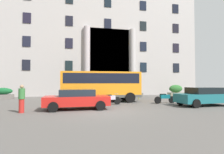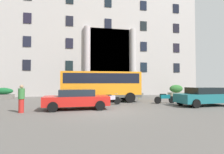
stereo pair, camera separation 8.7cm
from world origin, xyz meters
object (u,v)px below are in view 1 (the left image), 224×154
hedge_planter_east (3,94)px  white_taxi_kerbside (204,96)px  hedge_planter_entrance_right (79,93)px  scooter_by_planter (110,99)px  orange_minibus (101,84)px  motorcycle_near_kerb (164,98)px  parked_compact_extra (77,99)px  hedge_planter_west (105,91)px  hedge_planter_entrance_left (176,91)px  bus_stop_sign (139,85)px  motorcycle_far_end (70,99)px  pedestrian_man_red_shirt (22,99)px  hedge_planter_far_east (134,91)px

hedge_planter_east → white_taxi_kerbside: 19.64m
hedge_planter_entrance_right → hedge_planter_east: 8.07m
hedge_planter_east → scooter_by_planter: bearing=-35.1°
orange_minibus → scooter_by_planter: bearing=-80.4°
motorcycle_near_kerb → parked_compact_extra: bearing=-171.9°
hedge_planter_west → hedge_planter_entrance_left: bearing=0.2°
hedge_planter_west → motorcycle_near_kerb: size_ratio=1.00×
orange_minibus → bus_stop_sign: 4.67m
hedge_planter_entrance_left → motorcycle_far_end: 15.18m
hedge_planter_entrance_right → scooter_by_planter: bearing=-73.4°
bus_stop_sign → pedestrian_man_red_shirt: (-9.80, -6.74, -0.69)m
orange_minibus → pedestrian_man_red_shirt: orange_minibus is taller
orange_minibus → bus_stop_sign: size_ratio=2.93×
parked_compact_extra → white_taxi_kerbside: size_ratio=0.99×
parked_compact_extra → scooter_by_planter: (2.56, 1.75, -0.23)m
hedge_planter_east → motorcycle_far_end: size_ratio=1.05×
hedge_planter_east → motorcycle_far_end: 9.96m
hedge_planter_entrance_right → parked_compact_extra: 9.40m
bus_stop_sign → hedge_planter_far_east: bearing=80.5°
orange_minibus → scooter_by_planter: orange_minibus is taller
white_taxi_kerbside → motorcycle_near_kerb: white_taxi_kerbside is taller
bus_stop_sign → hedge_planter_west: bus_stop_sign is taller
hedge_planter_east → motorcycle_near_kerb: hedge_planter_east is taller
hedge_planter_east → hedge_planter_west: size_ratio=1.03×
hedge_planter_entrance_right → hedge_planter_entrance_left: 12.70m
parked_compact_extra → pedestrian_man_red_shirt: bearing=-168.9°
hedge_planter_entrance_right → motorcycle_near_kerb: (7.07, -7.57, -0.11)m
hedge_planter_far_east → motorcycle_far_end: (-7.58, -6.71, -0.26)m
motorcycle_far_end → motorcycle_near_kerb: same height
hedge_planter_east → white_taxi_kerbside: bearing=-28.1°
motorcycle_far_end → pedestrian_man_red_shirt: pedestrian_man_red_shirt is taller
hedge_planter_entrance_right → hedge_planter_entrance_left: size_ratio=1.02×
bus_stop_sign → white_taxi_kerbside: bus_stop_sign is taller
hedge_planter_entrance_right → motorcycle_far_end: hedge_planter_entrance_right is taller
hedge_planter_entrance_right → scooter_by_planter: 7.97m
hedge_planter_entrance_right → hedge_planter_west: size_ratio=1.00×
motorcycle_near_kerb → bus_stop_sign: bearing=94.5°
hedge_planter_far_east → motorcycle_far_end: hedge_planter_far_east is taller
parked_compact_extra → orange_minibus: bearing=60.5°
hedge_planter_entrance_left → scooter_by_planter: bearing=-144.4°
hedge_planter_entrance_left → pedestrian_man_red_shirt: size_ratio=1.18×
scooter_by_planter → pedestrian_man_red_shirt: (-5.78, -2.50, 0.37)m
pedestrian_man_red_shirt → orange_minibus: bearing=34.8°
bus_stop_sign → hedge_planter_east: (-14.37, 3.04, -0.94)m
hedge_planter_east → white_taxi_kerbside: white_taxi_kerbside is taller
hedge_planter_entrance_left → parked_compact_extra: (-12.98, -9.20, -0.02)m
hedge_planter_far_east → scooter_by_planter: 8.49m
pedestrian_man_red_shirt → parked_compact_extra: bearing=5.1°
hedge_planter_far_east → hedge_planter_east: hedge_planter_far_east is taller
hedge_planter_far_east → orange_minibus: bearing=-136.2°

